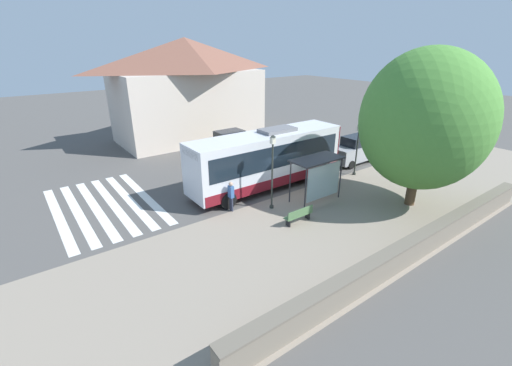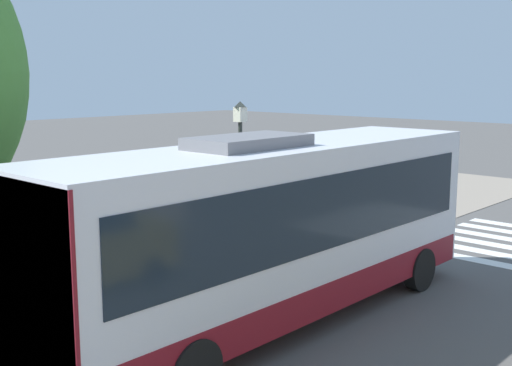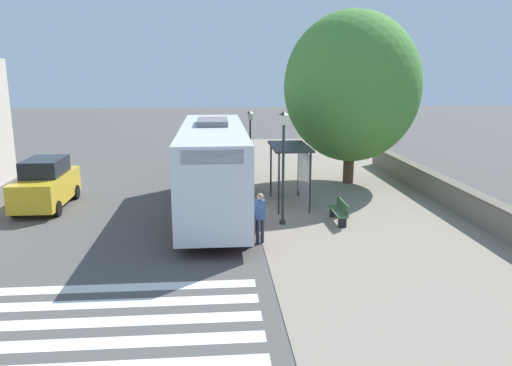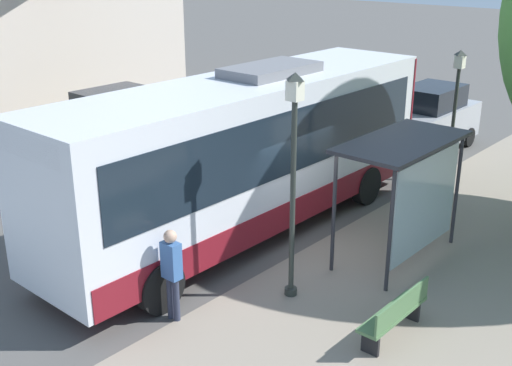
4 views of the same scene
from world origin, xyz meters
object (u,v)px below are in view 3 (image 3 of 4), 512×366
at_px(street_lamp_far, 283,159).
at_px(parked_car_far_lane, 46,184).
at_px(bench, 339,211).
at_px(street_lamp_near, 250,139).
at_px(bus, 213,167).
at_px(shade_tree, 352,87).
at_px(bus_shelter, 293,157).
at_px(pedestrian, 260,214).
at_px(parked_car_behind_bus, 217,155).

relative_size(street_lamp_far, parked_car_far_lane, 1.00).
height_order(bench, street_lamp_far, street_lamp_far).
height_order(street_lamp_near, parked_car_far_lane, street_lamp_near).
bearing_deg(bus, shade_tree, -143.76).
xyz_separation_m(bus_shelter, street_lamp_far, (0.82, 2.78, 0.41)).
height_order(bus, pedestrian, bus).
bearing_deg(parked_car_behind_bus, pedestrian, 96.35).
height_order(bus_shelter, parked_car_behind_bus, bus_shelter).
height_order(bus_shelter, parked_car_far_lane, bus_shelter).
relative_size(street_lamp_near, street_lamp_far, 0.86).
height_order(bus, street_lamp_near, bus).
height_order(street_lamp_far, parked_car_behind_bus, street_lamp_far).
bearing_deg(bus, parked_car_far_lane, -12.27).
bearing_deg(street_lamp_far, bus, -33.19).
relative_size(pedestrian, shade_tree, 0.20).
xyz_separation_m(bus_shelter, parked_car_behind_bus, (3.25, -7.53, -1.13)).
distance_m(bench, street_lamp_near, 8.76).
height_order(bus_shelter, shade_tree, shade_tree).
bearing_deg(bus_shelter, shade_tree, -131.23).
xyz_separation_m(bus, pedestrian, (-1.57, 3.77, -0.93)).
bearing_deg(shade_tree, street_lamp_near, -14.11).
relative_size(street_lamp_near, shade_tree, 0.42).
bearing_deg(parked_car_behind_bus, shade_tree, 153.23).
bearing_deg(bench, street_lamp_near, -70.40).
height_order(street_lamp_near, street_lamp_far, street_lamp_far).
distance_m(pedestrian, street_lamp_far, 2.76).
bearing_deg(bench, bus, -19.04).
bearing_deg(parked_car_far_lane, parked_car_behind_bus, -136.28).
xyz_separation_m(street_lamp_far, shade_tree, (-4.39, -6.86, 2.40)).
bearing_deg(bus, street_lamp_far, 146.81).
bearing_deg(bus, pedestrian, 112.57).
distance_m(bus, parked_car_far_lane, 7.39).
relative_size(bus, bus_shelter, 3.35).
relative_size(street_lamp_near, parked_car_behind_bus, 0.89).
relative_size(pedestrian, street_lamp_near, 0.48).
distance_m(street_lamp_far, shade_tree, 8.49).
bearing_deg(pedestrian, street_lamp_near, -92.25).
bearing_deg(street_lamp_far, bus_shelter, -106.38).
distance_m(bus, bus_shelter, 3.61).
distance_m(bus_shelter, bench, 3.50).
bearing_deg(bus_shelter, parked_car_behind_bus, -66.64).
bearing_deg(shade_tree, pedestrian, 58.55).
bearing_deg(street_lamp_far, street_lamp_near, -85.38).
relative_size(bus, pedestrian, 6.04).
distance_m(bus, street_lamp_near, 6.71).
relative_size(bus, parked_car_behind_bus, 2.54).
xyz_separation_m(bench, shade_tree, (-2.17, -6.82, 4.48)).
xyz_separation_m(street_lamp_near, shade_tree, (-5.05, 1.27, 2.74)).
xyz_separation_m(bus_shelter, bench, (-1.41, 2.73, -1.68)).
bearing_deg(street_lamp_near, street_lamp_far, 94.62).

